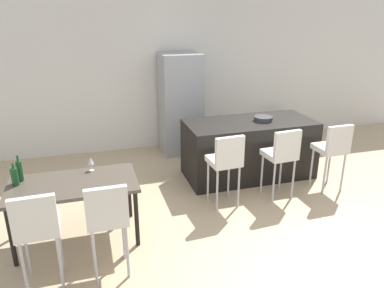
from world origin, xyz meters
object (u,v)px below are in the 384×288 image
Objects in this scene: bar_chair_middle at (282,153)px; dining_table at (73,188)px; potted_plant at (284,124)px; kitchen_island at (249,149)px; dining_chair_near at (37,225)px; wine_bottle_end at (20,171)px; wine_glass_left at (91,161)px; wine_bottle_middle at (15,176)px; refrigerator at (180,104)px; bar_chair_right at (333,147)px; dining_chair_far at (107,215)px; bar_chair_left at (226,159)px; fruit_bowl at (263,119)px.

bar_chair_middle is 0.73× the size of dining_table.
bar_chair_middle is 1.80× the size of potted_plant.
dining_chair_near reaches higher than kitchen_island.
bar_chair_middle is 3.27m from dining_chair_near.
wine_glass_left is at bearing 4.58° from wine_bottle_end.
wine_bottle_middle is 0.14× the size of refrigerator.
wine_glass_left is 4.49m from potted_plant.
bar_chair_right reaches higher than wine_bottle_middle.
bar_chair_right is 3.45m from dining_chair_far.
wine_bottle_middle reaches higher than kitchen_island.
wine_bottle_end is 0.79m from wine_glass_left.
wine_glass_left is at bearing 179.14° from bar_chair_middle.
dining_chair_far reaches higher than wine_glass_left.
bar_chair_left is 1.80× the size of potted_plant.
kitchen_island is 3.53m from dining_chair_near.
wine_bottle_middle is at bearing -153.50° from potted_plant.
wine_bottle_end is (0.04, 0.11, 0.02)m from wine_bottle_middle.
bar_chair_left is 1.97m from dining_table.
bar_chair_middle is 3.40m from wine_bottle_middle.
potted_plant is (4.11, 2.47, -0.33)m from dining_table.
wine_glass_left is 0.60× the size of fruit_bowl.
wine_glass_left reaches higher than potted_plant.
dining_chair_near is 6.03× the size of wine_glass_left.
kitchen_island is 3.45m from wine_bottle_middle.
bar_chair_left is at bearing -1.27° from wine_glass_left.
wine_glass_left is (0.78, 0.06, -0.00)m from wine_bottle_end.
bar_chair_middle and dining_chair_near have the same top height.
bar_chair_left is at bearing -180.00° from bar_chair_middle.
wine_bottle_end is at bearing 132.44° from dining_chair_far.
dining_chair_near is at bearing -162.22° from bar_chair_middle.
potted_plant is (3.78, 3.22, -0.36)m from dining_chair_far.
wine_bottle_middle is at bearing -177.82° from bar_chair_middle.
wine_bottle_middle is 0.45× the size of potted_plant.
wine_glass_left is at bearing -163.82° from fruit_bowl.
refrigerator reaches higher than wine_glass_left.
dining_chair_near is at bearing -148.52° from kitchen_island.
potted_plant is at bearing 77.67° from bar_chair_right.
bar_chair_middle is at bearing 17.78° from dining_chair_near.
kitchen_island is at bearing 37.92° from dining_chair_far.
dining_table is 4.91× the size of fruit_bowl.
potted_plant is at bearing 29.30° from wine_glass_left.
bar_chair_left is 1.00× the size of dining_chair_near.
bar_chair_middle is at bearing -0.86° from wine_glass_left.
bar_chair_right is 0.73× the size of dining_table.
bar_chair_middle is at bearing -97.08° from fruit_bowl.
dining_chair_near is 1.02m from wine_bottle_end.
bar_chair_middle is at bearing 179.99° from bar_chair_right.
potted_plant is at bearing 26.50° from wine_bottle_middle.
bar_chair_middle is at bearing 2.18° from wine_bottle_middle.
fruit_bowl is at bearing -7.70° from kitchen_island.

